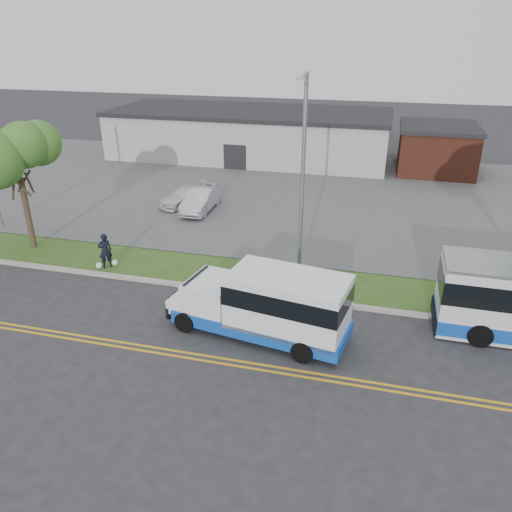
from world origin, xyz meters
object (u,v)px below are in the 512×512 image
(parked_car_b, at_px, (187,196))
(tree_west, at_px, (16,157))
(shuttle_bus, at_px, (270,303))
(pedestrian, at_px, (105,251))
(streetlight_near, at_px, (302,178))
(parked_car_a, at_px, (201,200))

(parked_car_b, bearing_deg, tree_west, -92.59)
(shuttle_bus, distance_m, parked_car_b, 16.80)
(pedestrian, bearing_deg, tree_west, -54.16)
(streetlight_near, xyz_separation_m, pedestrian, (-9.72, -0.83, -4.23))
(parked_car_b, bearing_deg, parked_car_a, -6.01)
(tree_west, distance_m, parked_car_a, 11.41)
(pedestrian, height_order, parked_car_a, pedestrian)
(tree_west, xyz_separation_m, parked_car_b, (5.55, 8.96, -4.41))
(streetlight_near, bearing_deg, parked_car_a, 133.70)
(tree_west, relative_size, shuttle_bus, 0.91)
(shuttle_bus, bearing_deg, parked_car_a, 130.04)
(shuttle_bus, bearing_deg, pedestrian, 167.28)
(tree_west, bearing_deg, shuttle_bus, -19.19)
(tree_west, height_order, shuttle_bus, tree_west)
(streetlight_near, xyz_separation_m, parked_car_b, (-9.45, 9.43, -4.52))
(shuttle_bus, relative_size, parked_car_b, 1.78)
(tree_west, distance_m, parked_car_b, 11.42)
(pedestrian, relative_size, parked_car_a, 0.41)
(streetlight_near, distance_m, parked_car_b, 14.09)
(tree_west, distance_m, pedestrian, 6.82)
(shuttle_bus, distance_m, parked_car_a, 15.27)
(tree_west, relative_size, streetlight_near, 0.73)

